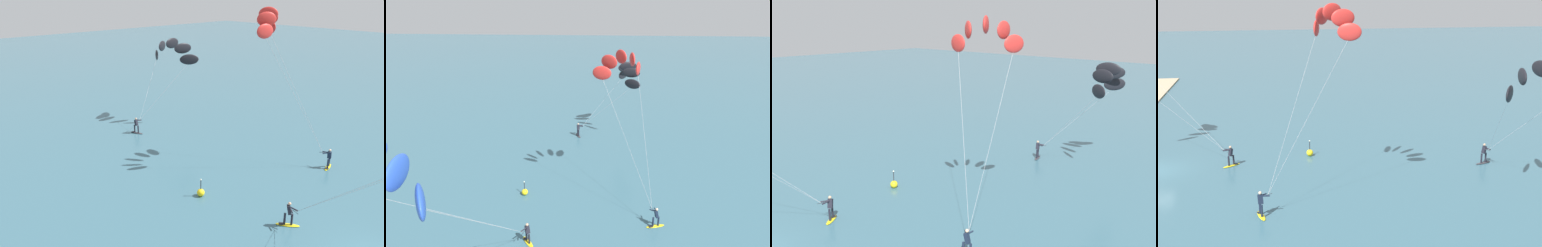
# 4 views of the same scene
# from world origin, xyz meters

# --- Properties ---
(kitesurfer_nearshore) EXTENTS (5.95, 6.95, 12.86)m
(kitesurfer_nearshore) POSITION_xyz_m (6.54, 12.95, 11.21)
(kitesurfer_nearshore) COLOR yellow
(kitesurfer_nearshore) RESTS_ON ground
(kitesurfer_far_out) EXTENTS (7.55, 6.23, 9.17)m
(kitesurfer_far_out) POSITION_xyz_m (7.90, 26.79, 7.58)
(kitesurfer_far_out) COLOR #333338
(kitesurfer_far_out) RESTS_ON ground
(marker_buoy) EXTENTS (0.56, 0.56, 1.38)m
(marker_buoy) POSITION_xyz_m (-1.72, 12.18, 0.30)
(marker_buoy) COLOR yellow
(marker_buoy) RESTS_ON ground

